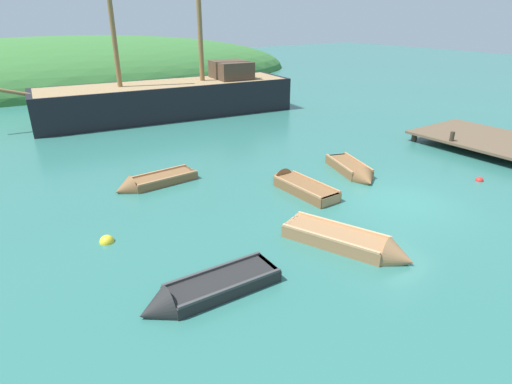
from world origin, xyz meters
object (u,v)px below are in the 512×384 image
at_px(rowboat_far, 151,183).
at_px(rowboat_center, 297,186).
at_px(buoy_red, 479,181).
at_px(rowboat_portside, 353,172).
at_px(sailing_ship, 171,104).
at_px(buoy_yellow, 107,242).
at_px(rowboat_outer_left, 202,293).
at_px(rowboat_near_dock, 353,245).

bearing_deg(rowboat_far, rowboat_center, 138.40).
bearing_deg(rowboat_far, buoy_red, 144.54).
distance_m(rowboat_portside, rowboat_center, 2.93).
height_order(sailing_ship, rowboat_center, sailing_ship).
bearing_deg(buoy_yellow, buoy_red, -14.82).
distance_m(rowboat_outer_left, rowboat_far, 7.40).
bearing_deg(buoy_yellow, rowboat_outer_left, -74.47).
bearing_deg(buoy_yellow, rowboat_near_dock, -37.85).
relative_size(sailing_ship, rowboat_far, 5.71).
bearing_deg(rowboat_far, rowboat_outer_left, 74.44).
distance_m(rowboat_near_dock, buoy_red, 8.02).
bearing_deg(rowboat_center, sailing_ship, -6.12).
relative_size(rowboat_outer_left, buoy_yellow, 8.27).
xyz_separation_m(rowboat_near_dock, buoy_red, (7.98, 0.77, -0.13)).
relative_size(sailing_ship, rowboat_near_dock, 4.86).
distance_m(rowboat_portside, buoy_red, 4.91).
bearing_deg(rowboat_portside, rowboat_outer_left, -49.70).
relative_size(rowboat_portside, rowboat_center, 0.97).
xyz_separation_m(rowboat_far, rowboat_center, (4.38, -3.52, 0.03)).
xyz_separation_m(rowboat_far, buoy_yellow, (-2.70, -3.37, -0.09)).
bearing_deg(buoy_red, rowboat_far, 147.41).
xyz_separation_m(buoy_red, buoy_yellow, (-13.59, 3.60, 0.00)).
height_order(rowboat_outer_left, rowboat_center, rowboat_center).
bearing_deg(rowboat_outer_left, buoy_red, -176.65).
relative_size(rowboat_portside, rowboat_far, 0.98).
distance_m(sailing_ship, buoy_yellow, 16.16).
bearing_deg(rowboat_outer_left, rowboat_portside, -155.82).
bearing_deg(buoy_yellow, rowboat_portside, -1.36).
height_order(sailing_ship, buoy_red, sailing_ship).
bearing_deg(rowboat_near_dock, rowboat_center, 138.83).
relative_size(rowboat_outer_left, rowboat_near_dock, 0.91).
distance_m(buoy_red, buoy_yellow, 14.06).
bearing_deg(sailing_ship, buoy_red, 114.19).
relative_size(sailing_ship, rowboat_outer_left, 5.32).
distance_m(sailing_ship, rowboat_far, 11.90).
height_order(rowboat_near_dock, buoy_yellow, rowboat_near_dock).
bearing_deg(buoy_yellow, rowboat_far, 51.32).
height_order(rowboat_far, buoy_red, rowboat_far).
bearing_deg(sailing_ship, rowboat_far, 69.18).
xyz_separation_m(rowboat_center, buoy_yellow, (-7.08, 0.15, -0.12)).
relative_size(buoy_red, buoy_yellow, 0.74).
relative_size(sailing_ship, buoy_red, 59.29).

